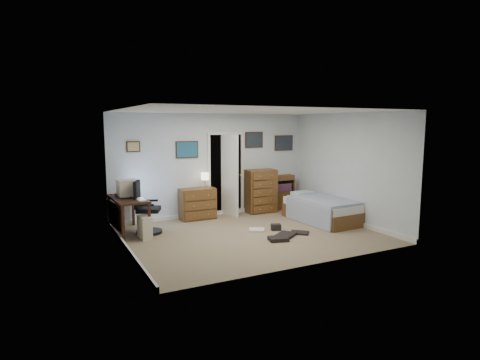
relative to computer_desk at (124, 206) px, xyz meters
name	(u,v)px	position (x,y,z in m)	size (l,w,h in m)	color
floor	(251,235)	(2.29, -1.25, -0.58)	(5.00, 4.00, 0.02)	#85755C
computer_desk	(124,206)	(0.00, 0.00, 0.00)	(0.66, 1.31, 0.74)	#331C11
crt_monitor	(127,188)	(0.11, 0.15, 0.35)	(0.40, 0.38, 0.36)	beige
keyboard	(141,199)	(0.27, -0.35, 0.18)	(0.15, 0.40, 0.02)	beige
pc_tower	(145,227)	(0.29, -0.55, -0.35)	(0.22, 0.43, 0.44)	beige
office_chair	(146,213)	(0.40, -0.18, -0.15)	(0.70, 0.70, 1.10)	black
media_stack	(120,212)	(-0.03, 0.32, -0.18)	(0.16, 0.16, 0.79)	maroon
low_dresser	(197,204)	(1.80, 0.52, -0.20)	(0.83, 0.42, 0.74)	brown
table_lamp	(205,177)	(2.00, 0.52, 0.43)	(0.19, 0.19, 0.36)	gold
doorway	(221,173)	(2.64, 1.02, 0.43)	(0.96, 1.12, 2.05)	black
tall_dresser	(261,191)	(3.52, 0.50, -0.02)	(0.75, 0.44, 1.10)	brown
headboard_bookcase	(276,192)	(4.05, 0.61, -0.09)	(1.02, 0.30, 0.91)	brown
bed	(321,209)	(4.27, -0.98, -0.29)	(1.06, 1.87, 0.60)	brown
wall_posters	(234,144)	(2.86, 0.73, 1.18)	(4.38, 0.04, 0.60)	#331E11
floor_clutter	(280,234)	(2.79, -1.55, -0.54)	(1.13, 1.19, 0.13)	black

